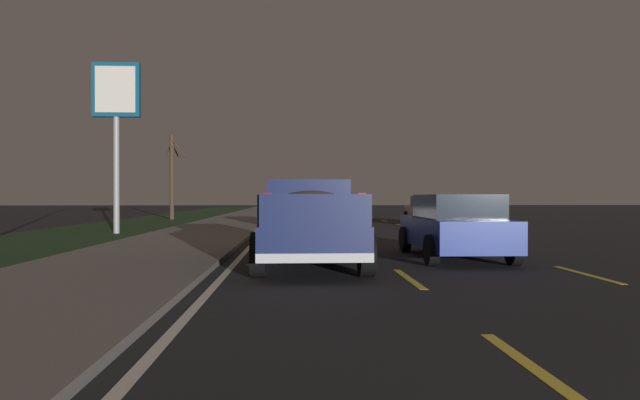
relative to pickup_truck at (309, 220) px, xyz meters
name	(u,v)px	position (x,y,z in m)	size (l,w,h in m)	color
ground	(370,226)	(15.63, -3.50, -0.98)	(144.00, 144.00, 0.00)	black
sidewalk_shoulder	(222,225)	(15.63, 3.95, -0.92)	(108.00, 4.00, 0.12)	slate
grass_verge	(121,227)	(15.63, 8.95, -0.98)	(108.00, 6.00, 0.01)	#1E3819
lane_markings	(308,223)	(18.74, -0.41, -0.98)	(108.00, 7.04, 0.01)	yellow
pickup_truck	(309,220)	(0.00, 0.00, 0.00)	(5.44, 2.32, 1.87)	#141E4C
sedan_white	(296,211)	(14.50, 0.24, -0.20)	(4.43, 2.07, 1.54)	silver
sedan_silver	(429,210)	(17.34, -6.92, -0.20)	(4.42, 2.06, 1.54)	#B2B5BA
sedan_blue	(454,226)	(1.08, -3.54, -0.20)	(4.42, 2.05, 1.54)	navy
sedan_red	(351,208)	(23.29, -3.31, -0.20)	(4.45, 2.10, 1.54)	maroon
gas_price_sign	(116,105)	(10.61, 7.56, 4.23)	(0.27, 1.90, 6.93)	#99999E
bare_tree_far	(172,175)	(24.64, 8.44, 1.96)	(1.81, 1.57, 5.54)	#423323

